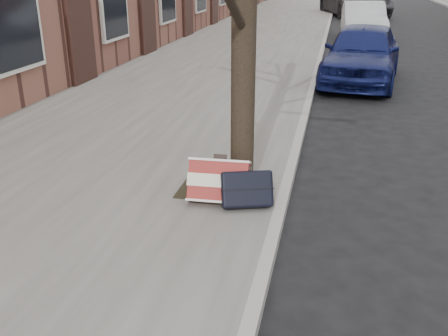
% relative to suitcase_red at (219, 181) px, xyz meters
% --- Properties ---
extents(ground, '(120.00, 120.00, 0.00)m').
position_rel_suitcase_red_xyz_m(ground, '(1.91, -0.79, -0.36)').
color(ground, black).
rests_on(ground, ground).
extents(near_sidewalk, '(5.00, 70.00, 0.12)m').
position_rel_suitcase_red_xyz_m(near_sidewalk, '(-1.79, 14.21, -0.30)').
color(near_sidewalk, gray).
rests_on(near_sidewalk, ground).
extents(dirt_patch, '(0.85, 0.85, 0.02)m').
position_rel_suitcase_red_xyz_m(dirt_patch, '(-0.09, 0.41, -0.24)').
color(dirt_patch, black).
rests_on(dirt_patch, near_sidewalk).
extents(suitcase_red, '(0.65, 0.38, 0.49)m').
position_rel_suitcase_red_xyz_m(suitcase_red, '(0.00, 0.00, 0.00)').
color(suitcase_red, maroon).
rests_on(suitcase_red, near_sidewalk).
extents(suitcase_navy, '(0.61, 0.47, 0.42)m').
position_rel_suitcase_red_xyz_m(suitcase_navy, '(0.31, -0.05, -0.03)').
color(suitcase_navy, black).
rests_on(suitcase_navy, near_sidewalk).
extents(car_near_front, '(2.03, 4.04, 1.32)m').
position_rel_suitcase_red_xyz_m(car_near_front, '(1.67, 7.03, 0.30)').
color(car_near_front, '#10164B').
rests_on(car_near_front, ground).
extents(car_near_mid, '(1.55, 4.01, 1.30)m').
position_rel_suitcase_red_xyz_m(car_near_mid, '(1.92, 14.12, 0.29)').
color(car_near_mid, '#ADAFB4').
rests_on(car_near_mid, ground).
extents(car_near_back, '(4.06, 6.09, 1.55)m').
position_rel_suitcase_red_xyz_m(car_near_back, '(1.83, 23.46, 0.41)').
color(car_near_back, '#3A3A3F').
rests_on(car_near_back, ground).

